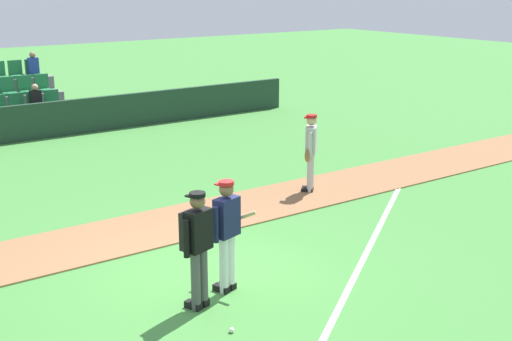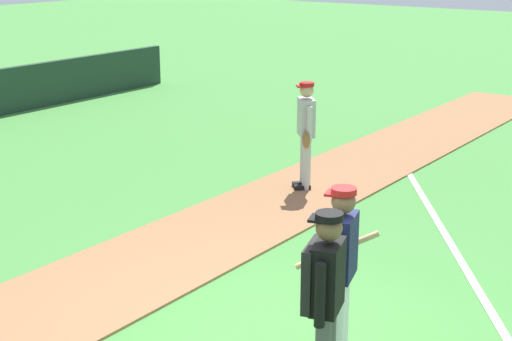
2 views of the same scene
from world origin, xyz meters
The scene contains 5 objects.
infield_dirt_path centered at (0.00, 2.59, 0.01)m, with size 28.00×1.90×0.03m, color #936642.
foul_line_chalk centered at (3.00, -0.50, 0.01)m, with size 12.00×0.10×0.01m, color white.
batter_navy_jersey centered at (0.00, -0.48, 0.97)m, with size 0.74×0.69×1.76m.
umpire_home_plate centered at (-0.64, -0.70, 1.00)m, with size 0.57×0.40×1.76m.
runner_grey_jersey centered at (4.26, 2.66, 0.96)m, with size 0.56×0.50×1.76m.
Camera 2 is at (-5.53, -3.62, 3.82)m, focal length 52.72 mm.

